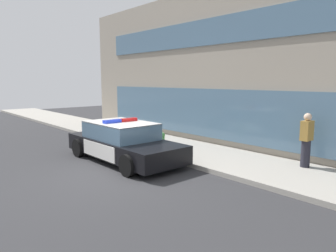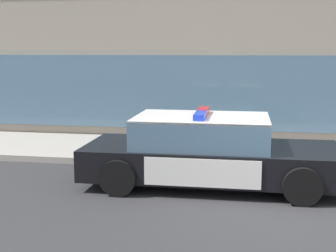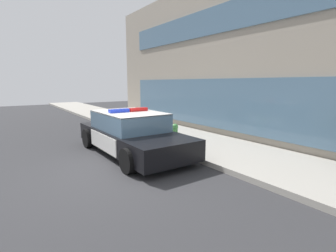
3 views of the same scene
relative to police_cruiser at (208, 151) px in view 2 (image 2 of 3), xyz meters
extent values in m
plane|color=#303033|center=(1.50, -1.18, -0.68)|extent=(48.00, 48.00, 0.00)
cube|color=#A39E93|center=(1.50, 2.65, -0.61)|extent=(48.00, 3.02, 0.15)
cube|color=gray|center=(3.64, 9.69, 2.71)|extent=(25.40, 10.96, 6.77)
cube|color=slate|center=(0.59, 4.18, 0.77)|extent=(15.24, 0.08, 2.10)
cube|color=black|center=(0.06, 0.00, -0.18)|extent=(4.98, 1.98, 0.60)
cube|color=silver|center=(1.65, 0.02, -0.02)|extent=(1.71, 1.91, 0.05)
cube|color=silver|center=(-1.68, -0.02, -0.02)|extent=(1.41, 1.90, 0.05)
cube|color=silver|center=(-0.05, 0.98, -0.18)|extent=(2.08, 0.05, 0.51)
cube|color=silver|center=(-0.03, -0.98, -0.18)|extent=(2.08, 0.05, 0.51)
cube|color=yellow|center=(-0.05, 0.99, -0.18)|extent=(0.22, 0.01, 0.26)
cube|color=slate|center=(-0.14, 0.00, 0.39)|extent=(2.60, 1.76, 0.60)
cube|color=silver|center=(-0.14, 0.00, 0.68)|extent=(2.60, 1.76, 0.04)
cube|color=red|center=(-0.14, 0.35, 0.76)|extent=(0.21, 0.66, 0.11)
cube|color=blue|center=(-0.14, -0.35, 0.76)|extent=(0.21, 0.66, 0.11)
cylinder|color=black|center=(1.69, 0.98, -0.34)|extent=(0.68, 0.23, 0.68)
cylinder|color=black|center=(1.71, -0.95, -0.34)|extent=(0.68, 0.23, 0.68)
cylinder|color=black|center=(-1.59, 0.95, -0.34)|extent=(0.68, 0.23, 0.68)
cylinder|color=black|center=(-1.57, -0.98, -0.34)|extent=(0.68, 0.23, 0.68)
cylinder|color=#4C994C|center=(0.23, 1.64, -0.48)|extent=(0.28, 0.28, 0.10)
cylinder|color=#4C994C|center=(0.23, 1.64, -0.21)|extent=(0.19, 0.19, 0.45)
sphere|color=#4C994C|center=(0.23, 1.64, 0.09)|extent=(0.22, 0.22, 0.22)
cylinder|color=gray|center=(0.23, 1.64, 0.16)|extent=(0.06, 0.06, 0.05)
cylinder|color=gray|center=(0.23, 1.49, -0.18)|extent=(0.09, 0.10, 0.09)
cylinder|color=gray|center=(0.23, 1.78, -0.18)|extent=(0.09, 0.10, 0.09)
cylinder|color=gray|center=(0.38, 1.64, -0.22)|extent=(0.10, 0.12, 0.12)
camera|label=1|loc=(9.34, -5.97, 2.18)|focal=33.37mm
camera|label=2|loc=(0.77, -9.00, 2.00)|focal=50.03mm
camera|label=3|loc=(7.42, -3.61, 1.65)|focal=26.83mm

